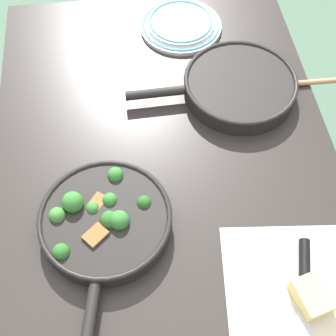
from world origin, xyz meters
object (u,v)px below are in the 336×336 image
skillet_broccoli (104,221)px  dinner_plate_stack (181,24)px  wooden_spoon (298,83)px  cheese_block (312,296)px  skillet_eggs (239,86)px  grater_knife (304,287)px

skillet_broccoli → dinner_plate_stack: (0.63, -0.26, -0.01)m
wooden_spoon → cheese_block: cheese_block is taller
skillet_eggs → dinner_plate_stack: bearing=-68.2°
skillet_broccoli → dinner_plate_stack: skillet_broccoli is taller
grater_knife → cheese_block: cheese_block is taller
cheese_block → wooden_spoon: bearing=-13.1°
cheese_block → dinner_plate_stack: (0.84, 0.15, -0.01)m
skillet_broccoli → dinner_plate_stack: size_ratio=1.80×
skillet_eggs → grater_knife: skillet_eggs is taller
skillet_broccoli → skillet_eggs: bearing=144.6°
grater_knife → cheese_block: bearing=32.4°
wooden_spoon → dinner_plate_stack: (0.27, 0.28, 0.01)m
skillet_broccoli → cheese_block: skillet_broccoli is taller
skillet_broccoli → wooden_spoon: bearing=134.8°
grater_knife → dinner_plate_stack: size_ratio=1.21×
wooden_spoon → dinner_plate_stack: dinner_plate_stack is taller
cheese_block → dinner_plate_stack: size_ratio=0.39×
skillet_eggs → dinner_plate_stack: (0.27, 0.12, -0.01)m
skillet_eggs → dinner_plate_stack: size_ratio=1.88×
skillet_broccoli → skillet_eggs: skillet_broccoli is taller
wooden_spoon → grater_knife: grater_knife is taller
skillet_broccoli → dinner_plate_stack: bearing=168.8°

